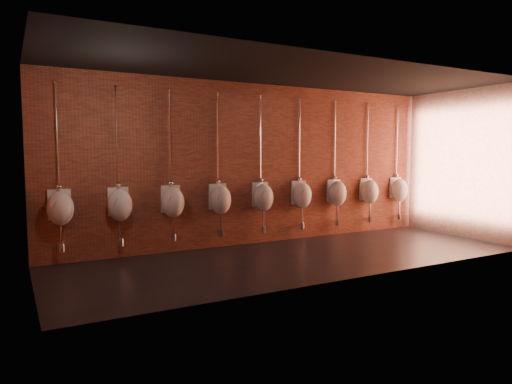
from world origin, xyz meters
The scene contains 11 objects.
ground centered at (0.00, 0.00, 0.00)m, with size 8.50×8.50×0.00m, color black.
room_shell centered at (0.00, 0.00, 2.01)m, with size 8.54×3.04×3.22m.
urinal_0 centered at (-3.77, 1.35, 0.95)m, with size 0.43×0.38×2.72m.
urinal_1 centered at (-2.83, 1.35, 0.95)m, with size 0.43×0.38×2.72m.
urinal_2 centered at (-1.89, 1.35, 0.95)m, with size 0.43×0.38×2.72m.
urinal_3 centered at (-0.95, 1.35, 0.95)m, with size 0.43×0.38×2.72m.
urinal_4 centered at (-0.01, 1.35, 0.95)m, with size 0.43×0.38×2.72m.
urinal_5 centered at (0.93, 1.35, 0.95)m, with size 0.43×0.38×2.72m.
urinal_6 centered at (1.86, 1.35, 0.95)m, with size 0.43×0.38×2.72m.
urinal_7 centered at (2.80, 1.35, 0.95)m, with size 0.43×0.38×2.72m.
urinal_8 centered at (3.74, 1.35, 0.95)m, with size 0.43×0.38×2.72m.
Camera 1 is at (-4.49, -6.55, 1.83)m, focal length 32.00 mm.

